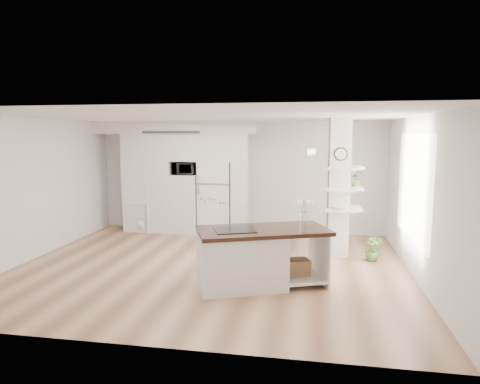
# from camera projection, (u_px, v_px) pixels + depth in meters

# --- Properties ---
(floor) EXTENTS (7.00, 6.00, 0.01)m
(floor) POSITION_uv_depth(u_px,v_px,m) (211.00, 267.00, 7.77)
(floor) COLOR tan
(floor) RESTS_ON ground
(room) EXTENTS (7.04, 6.04, 2.72)m
(room) POSITION_uv_depth(u_px,v_px,m) (210.00, 165.00, 7.52)
(room) COLOR white
(room) RESTS_ON ground
(cabinet_wall) EXTENTS (4.00, 0.71, 2.70)m
(cabinet_wall) POSITION_uv_depth(u_px,v_px,m) (179.00, 171.00, 10.42)
(cabinet_wall) COLOR white
(cabinet_wall) RESTS_ON floor
(refrigerator) EXTENTS (0.78, 0.69, 1.75)m
(refrigerator) POSITION_uv_depth(u_px,v_px,m) (216.00, 197.00, 10.36)
(refrigerator) COLOR white
(refrigerator) RESTS_ON floor
(column) EXTENTS (0.69, 0.90, 2.70)m
(column) POSITION_uv_depth(u_px,v_px,m) (343.00, 188.00, 8.29)
(column) COLOR silver
(column) RESTS_ON floor
(window) EXTENTS (0.00, 2.40, 2.40)m
(window) POSITION_uv_depth(u_px,v_px,m) (413.00, 187.00, 7.27)
(window) COLOR white
(window) RESTS_ON room
(pendant_light) EXTENTS (0.12, 0.12, 0.10)m
(pendant_light) POSITION_uv_depth(u_px,v_px,m) (308.00, 150.00, 7.35)
(pendant_light) COLOR white
(pendant_light) RESTS_ON room
(kitchen_island) EXTENTS (2.25, 1.65, 1.48)m
(kitchen_island) POSITION_uv_depth(u_px,v_px,m) (248.00, 257.00, 6.73)
(kitchen_island) COLOR white
(kitchen_island) RESTS_ON floor
(bookshelf) EXTENTS (0.65, 0.42, 0.73)m
(bookshelf) POSITION_uv_depth(u_px,v_px,m) (141.00, 219.00, 10.57)
(bookshelf) COLOR white
(bookshelf) RESTS_ON floor
(floor_plant_a) EXTENTS (0.30, 0.27, 0.45)m
(floor_plant_a) POSITION_uv_depth(u_px,v_px,m) (375.00, 248.00, 8.17)
(floor_plant_a) COLOR #4B7C31
(floor_plant_a) RESTS_ON floor
(floor_plant_b) EXTENTS (0.27, 0.27, 0.45)m
(floor_plant_b) POSITION_uv_depth(u_px,v_px,m) (372.00, 249.00, 8.10)
(floor_plant_b) COLOR #4B7C31
(floor_plant_b) RESTS_ON floor
(microwave) EXTENTS (0.54, 0.37, 0.30)m
(microwave) POSITION_uv_depth(u_px,v_px,m) (185.00, 169.00, 10.34)
(microwave) COLOR #2D2D2D
(microwave) RESTS_ON cabinet_wall
(shelf_plant) EXTENTS (0.27, 0.23, 0.30)m
(shelf_plant) POSITION_uv_depth(u_px,v_px,m) (356.00, 179.00, 8.39)
(shelf_plant) COLOR #4B7C31
(shelf_plant) RESTS_ON column
(decor_bowl) EXTENTS (0.22, 0.22, 0.05)m
(decor_bowl) POSITION_uv_depth(u_px,v_px,m) (339.00, 208.00, 8.13)
(decor_bowl) COLOR white
(decor_bowl) RESTS_ON column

